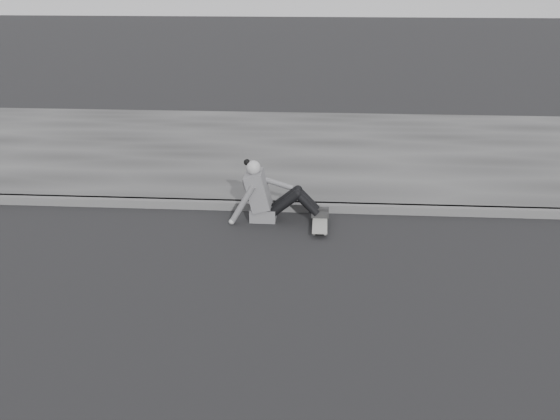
{
  "coord_description": "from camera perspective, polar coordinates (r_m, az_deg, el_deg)",
  "views": [
    {
      "loc": [
        0.55,
        -5.91,
        3.34
      ],
      "look_at": [
        0.04,
        1.31,
        0.5
      ],
      "focal_mm": 40.0,
      "sensor_mm": 36.0,
      "label": 1
    }
  ],
  "objects": [
    {
      "name": "ground",
      "position": [
        6.81,
        -1.09,
        -7.95
      ],
      "size": [
        80.0,
        80.0,
        0.0
      ],
      "primitive_type": "plane",
      "color": "black",
      "rests_on": "ground"
    },
    {
      "name": "skateboard",
      "position": [
        8.52,
        3.67,
        -1.18
      ],
      "size": [
        0.2,
        0.78,
        0.09
      ],
      "color": "#989994",
      "rests_on": "ground"
    },
    {
      "name": "sidewalk",
      "position": [
        11.98,
        1.29,
        5.52
      ],
      "size": [
        24.0,
        6.0,
        0.12
      ],
      "primitive_type": "cube",
      "color": "#393939",
      "rests_on": "ground"
    },
    {
      "name": "curb",
      "position": [
        9.12,
        0.34,
        0.33
      ],
      "size": [
        24.0,
        0.16,
        0.12
      ],
      "primitive_type": "cube",
      "color": "#515151",
      "rests_on": "ground"
    },
    {
      "name": "seated_woman",
      "position": [
        8.68,
        -1.13,
        1.34
      ],
      "size": [
        1.38,
        0.46,
        0.88
      ],
      "color": "#5A5A5D",
      "rests_on": "ground"
    }
  ]
}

